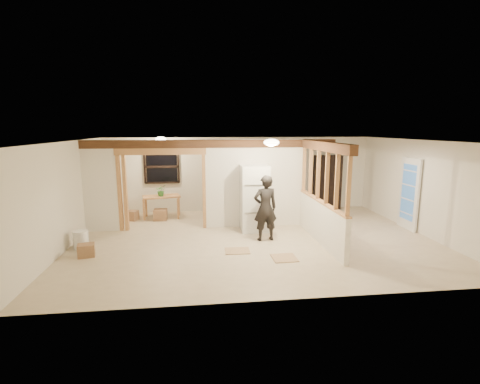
{
  "coord_description": "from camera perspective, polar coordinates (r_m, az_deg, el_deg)",
  "views": [
    {
      "loc": [
        -1.39,
        -8.47,
        2.81
      ],
      "look_at": [
        -0.33,
        0.4,
        1.16
      ],
      "focal_mm": 26.0,
      "sensor_mm": 36.0,
      "label": 1
    }
  ],
  "objects": [
    {
      "name": "box_util_a",
      "position": [
        11.03,
        -12.93,
        -3.65
      ],
      "size": [
        0.41,
        0.35,
        0.34
      ],
      "primitive_type": "cube",
      "rotation": [
        0.0,
        0.0,
        -0.04
      ],
      "color": "#956A48",
      "rests_on": "floor"
    },
    {
      "name": "header_beam_right",
      "position": [
        8.61,
        13.59,
        7.32
      ],
      "size": [
        0.18,
        3.3,
        0.22
      ],
      "primitive_type": "cube",
      "color": "#502F1B",
      "rests_on": "ceiling"
    },
    {
      "name": "partition_left_stub",
      "position": [
        10.15,
        -21.96,
        0.87
      ],
      "size": [
        0.9,
        0.12,
        2.5
      ],
      "primitive_type": "cube",
      "color": "silver",
      "rests_on": "floor"
    },
    {
      "name": "window_back",
      "position": [
        11.77,
        -12.74,
        4.07
      ],
      "size": [
        1.12,
        0.1,
        1.1
      ],
      "primitive_type": "cube",
      "color": "black",
      "rests_on": "wall_back"
    },
    {
      "name": "wall_front",
      "position": [
        5.62,
        7.78,
        -5.75
      ],
      "size": [
        9.0,
        0.01,
        2.5
      ],
      "primitive_type": "cube",
      "color": "silver",
      "rests_on": "floor"
    },
    {
      "name": "pony_wall",
      "position": [
        8.91,
        13.07,
        -4.84
      ],
      "size": [
        0.12,
        3.2,
        1.0
      ],
      "primitive_type": "cube",
      "color": "silver",
      "rests_on": "floor"
    },
    {
      "name": "wall_back",
      "position": [
        11.9,
        -0.08,
        2.94
      ],
      "size": [
        9.0,
        0.01,
        2.5
      ],
      "primitive_type": "cube",
      "color": "silver",
      "rests_on": "floor"
    },
    {
      "name": "potted_plant",
      "position": [
        11.09,
        -12.81,
        0.25
      ],
      "size": [
        0.35,
        0.31,
        0.36
      ],
      "primitive_type": "imported",
      "rotation": [
        0.0,
        0.0,
        0.1
      ],
      "color": "#265623",
      "rests_on": "work_table"
    },
    {
      "name": "shop_vac",
      "position": [
        11.36,
        -21.01,
        -2.8
      ],
      "size": [
        0.69,
        0.69,
        0.68
      ],
      "primitive_type": "cylinder",
      "rotation": [
        0.0,
        0.0,
        -0.43
      ],
      "color": "maroon",
      "rests_on": "floor"
    },
    {
      "name": "wall_left",
      "position": [
        9.15,
        -26.59,
        -0.46
      ],
      "size": [
        0.01,
        6.5,
        2.5
      ],
      "primitive_type": "cube",
      "color": "silver",
      "rests_on": "floor"
    },
    {
      "name": "ceiling",
      "position": [
        8.58,
        2.5,
        8.39
      ],
      "size": [
        9.0,
        6.5,
        0.01
      ],
      "primitive_type": "cube",
      "color": "white"
    },
    {
      "name": "partition_center",
      "position": [
        9.92,
        2.47,
        1.42
      ],
      "size": [
        2.8,
        0.12,
        2.5
      ],
      "primitive_type": "cube",
      "color": "silver",
      "rests_on": "floor"
    },
    {
      "name": "floor",
      "position": [
        9.03,
        2.37,
        -7.7
      ],
      "size": [
        9.0,
        6.5,
        0.01
      ],
      "primitive_type": "cube",
      "color": "beige",
      "rests_on": "ground"
    },
    {
      "name": "work_table",
      "position": [
        11.25,
        -12.7,
        -2.38
      ],
      "size": [
        1.23,
        0.79,
        0.71
      ],
      "primitive_type": "cube",
      "rotation": [
        0.0,
        0.0,
        0.21
      ],
      "color": "#B8824D",
      "rests_on": "floor"
    },
    {
      "name": "ceiling_dome_main",
      "position": [
        8.15,
        5.18,
        8.11
      ],
      "size": [
        0.36,
        0.36,
        0.16
      ],
      "primitive_type": "ellipsoid",
      "color": "#FFEABF",
      "rests_on": "ceiling"
    },
    {
      "name": "header_beam_back",
      "position": [
        9.68,
        -4.57,
        7.9
      ],
      "size": [
        7.0,
        0.18,
        0.22
      ],
      "primitive_type": "cube",
      "color": "#502F1B",
      "rests_on": "ceiling"
    },
    {
      "name": "stud_partition",
      "position": [
        8.68,
        13.39,
        2.57
      ],
      "size": [
        0.14,
        3.2,
        1.32
      ],
      "primitive_type": "cube",
      "color": "#B8824D",
      "rests_on": "pony_wall"
    },
    {
      "name": "refrigerator",
      "position": [
        9.56,
        2.36,
        -1.03
      ],
      "size": [
        0.75,
        0.72,
        1.81
      ],
      "primitive_type": "cube",
      "color": "white",
      "rests_on": "floor"
    },
    {
      "name": "woman",
      "position": [
        8.73,
        4.17,
        -2.63
      ],
      "size": [
        0.66,
        0.48,
        1.67
      ],
      "primitive_type": "imported",
      "rotation": [
        0.0,
        0.0,
        3.27
      ],
      "color": "#262323",
      "rests_on": "floor"
    },
    {
      "name": "wall_right",
      "position": [
        10.43,
        27.65,
        0.67
      ],
      "size": [
        0.01,
        6.5,
        2.5
      ],
      "primitive_type": "cube",
      "color": "silver",
      "rests_on": "floor"
    },
    {
      "name": "box_util_b",
      "position": [
        11.25,
        -17.29,
        -3.7
      ],
      "size": [
        0.4,
        0.4,
        0.29
      ],
      "primitive_type": "cube",
      "rotation": [
        0.0,
        0.0,
        -0.33
      ],
      "color": "#956A48",
      "rests_on": "floor"
    },
    {
      "name": "bookshelf",
      "position": [
        12.46,
        14.12,
        1.53
      ],
      "size": [
        0.94,
        0.31,
        1.88
      ],
      "primitive_type": "cube",
      "color": "black",
      "rests_on": "floor"
    },
    {
      "name": "french_door",
      "position": [
        10.75,
        25.99,
        -0.29
      ],
      "size": [
        0.12,
        0.86,
        2.0
      ],
      "primitive_type": "cube",
      "color": "white",
      "rests_on": "floor"
    },
    {
      "name": "bucket",
      "position": [
        9.06,
        -24.64,
        -7.13
      ],
      "size": [
        0.41,
        0.41,
        0.44
      ],
      "primitive_type": "cylinder",
      "rotation": [
        0.0,
        0.0,
        -0.23
      ],
      "color": "silver",
      "rests_on": "floor"
    },
    {
      "name": "box_front",
      "position": [
        8.5,
        -23.91,
        -8.75
      ],
      "size": [
        0.41,
        0.36,
        0.29
      ],
      "primitive_type": "cube",
      "rotation": [
        0.0,
        0.0,
        0.23
      ],
      "color": "#956A48",
      "rests_on": "floor"
    },
    {
      "name": "floor_panel_far",
      "position": [
        8.15,
        -0.46,
        -9.63
      ],
      "size": [
        0.58,
        0.47,
        0.02
      ],
      "primitive_type": "cube",
      "rotation": [
        0.0,
        0.0,
        -0.03
      ],
      "color": "tan",
      "rests_on": "floor"
    },
    {
      "name": "doorway_frame",
      "position": [
        9.87,
        -12.61,
        0.24
      ],
      "size": [
        2.46,
        0.14,
        2.2
      ],
      "primitive_type": "cube",
      "color": "#B8824D",
      "rests_on": "floor"
    },
    {
      "name": "ceiling_dome_util",
      "position": [
        10.83,
        -12.87,
        8.47
      ],
      "size": [
        0.32,
        0.32,
        0.14
      ],
      "primitive_type": "ellipsoid",
      "color": "#FFEABF",
      "rests_on": "ceiling"
    },
    {
      "name": "hanging_bulb",
      "position": [
        10.1,
        -10.37,
        6.73
      ],
      "size": [
        0.07,
        0.07,
        0.07
      ],
      "primitive_type": "ellipsoid",
      "color": "#FFD88C",
      "rests_on": "ceiling"
    },
    {
      "name": "floor_panel_near",
      "position": [
        7.79,
        7.28,
        -10.68
      ],
      "size": [
        0.54,
        0.54,
        0.02
      ],
      "primitive_type": "cube",
      "rotation": [
        0.0,
        0.0,
        0.03
      ],
      "color": "tan",
      "rests_on": "floor"
    }
  ]
}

